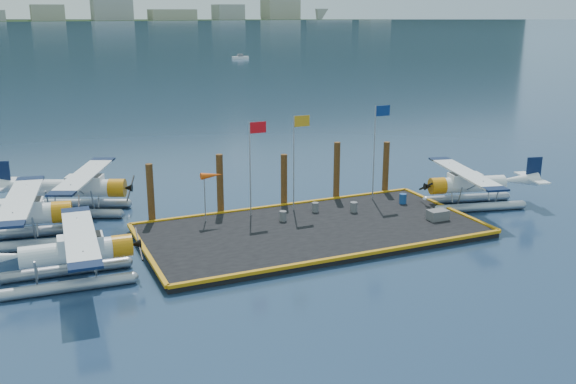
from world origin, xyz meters
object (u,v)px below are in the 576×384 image
windsock (212,176)px  flagpole_yellow (297,148)px  drum_0 (283,216)px  piling_1 (220,186)px  seaplane_b (14,218)px  piling_0 (151,195)px  seaplane_d (470,187)px  piling_2 (284,182)px  drum_2 (354,207)px  drum_5 (315,207)px  piling_3 (337,173)px  crate (438,215)px  flagpole_blue (377,138)px  seaplane_a (73,255)px  flagpole_red (253,154)px  seaplane_c (79,191)px  drum_4 (403,199)px  piling_4 (386,169)px

windsock → flagpole_yellow: bearing=0.0°
drum_0 → piling_1: size_ratio=0.15×
seaplane_b → piling_0: bearing=100.8°
seaplane_d → piling_2: (-11.81, 4.65, 0.45)m
drum_2 → piling_1: piling_1 is taller
drum_2 → drum_5: size_ratio=1.08×
drum_0 → piling_3: (5.55, 3.45, 1.44)m
drum_2 → crate: (4.05, -3.50, -0.02)m
flagpole_yellow → piling_0: size_ratio=1.55×
drum_2 → seaplane_b: bearing=170.6°
windsock → piling_1: bearing=57.3°
flagpole_blue → seaplane_a: bearing=-164.9°
flagpole_blue → piling_0: bearing=174.0°
flagpole_red → flagpole_blue: bearing=-0.0°
flagpole_red → drum_5: bearing=-13.8°
drum_0 → windsock: 5.05m
flagpole_blue → piling_0: (-15.20, 1.60, -2.69)m
piling_1 → piling_2: piling_1 is taller
drum_2 → flagpole_blue: 5.26m
flagpole_red → piling_3: 7.33m
seaplane_b → seaplane_c: (4.08, 4.85, -0.06)m
flagpole_blue → piling_1: (-10.70, 1.60, -2.59)m
crate → piling_1: (-11.93, 7.11, 1.39)m
flagpole_red → flagpole_blue: (8.99, -0.00, 0.29)m
seaplane_d → drum_0: 13.44m
seaplane_d → drum_4: seaplane_d is taller
flagpole_blue → piling_4: size_ratio=1.62×
drum_0 → piling_2: (1.55, 3.45, 1.19)m
seaplane_b → drum_5: bearing=91.6°
seaplane_a → flagpole_red: size_ratio=1.57×
drum_4 → windsock: 13.24m
seaplane_b → flagpole_blue: (23.07, -1.34, 3.08)m
drum_4 → piling_3: size_ratio=0.16×
flagpole_yellow → piling_2: flagpole_yellow is taller
seaplane_b → flagpole_red: size_ratio=1.74×
piling_1 → piling_3: piling_3 is taller
piling_2 → piling_3: bearing=0.0°
seaplane_d → flagpole_blue: size_ratio=1.44×
seaplane_d → drum_5: seaplane_d is taller
drum_2 → flagpole_red: (-6.18, 2.01, 3.66)m
windsock → piling_3: bearing=9.5°
drum_5 → windsock: 7.17m
drum_0 → piling_2: size_ratio=0.17×
drum_0 → seaplane_d: bearing=-5.2°
windsock → seaplane_a: bearing=-147.9°
piling_0 → crate: bearing=-23.4°
flagpole_red → seaplane_b: bearing=174.6°
piling_0 → piling_4: 17.00m
seaplane_c → drum_4: bearing=92.0°
windsock → piling_0: 4.02m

